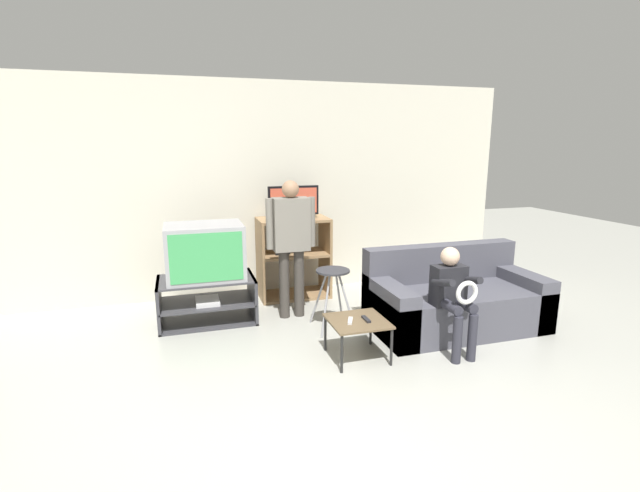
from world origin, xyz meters
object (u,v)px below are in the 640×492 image
(tv_stand, at_px, (207,300))
(folding_stool, at_px, (333,281))
(television_flat, at_px, (294,203))
(couch, at_px, (454,301))
(person_standing_adult, at_px, (291,236))
(snack_table, at_px, (358,324))
(media_shelf, at_px, (293,257))
(remote_control_black, at_px, (366,319))
(remote_control_white, at_px, (350,321))
(person_seated_child, at_px, (453,292))
(television_main, at_px, (205,252))

(tv_stand, xyz_separation_m, folding_stool, (1.22, -0.56, 0.27))
(television_flat, bearing_deg, couch, -46.38)
(person_standing_adult, bearing_deg, snack_table, -74.82)
(media_shelf, xyz_separation_m, remote_control_black, (0.20, -1.85, -0.14))
(remote_control_white, xyz_separation_m, person_seated_child, (0.94, -0.11, 0.21))
(remote_control_white, bearing_deg, person_standing_adult, 125.53)
(snack_table, relative_size, remote_control_white, 3.45)
(tv_stand, distance_m, remote_control_white, 1.72)
(tv_stand, height_order, media_shelf, media_shelf)
(snack_table, relative_size, couch, 0.29)
(television_flat, relative_size, folding_stool, 0.98)
(television_flat, relative_size, person_standing_adult, 0.41)
(remote_control_black, relative_size, couch, 0.08)
(remote_control_black, height_order, remote_control_white, same)
(tv_stand, xyz_separation_m, television_flat, (1.08, 0.53, 0.93))
(person_seated_child, bearing_deg, person_standing_adult, 132.53)
(television_flat, distance_m, person_seated_child, 2.24)
(tv_stand, height_order, television_flat, television_flat)
(media_shelf, xyz_separation_m, remote_control_white, (0.05, -1.84, -0.14))
(tv_stand, height_order, person_seated_child, person_seated_child)
(person_seated_child, bearing_deg, couch, 55.05)
(television_main, relative_size, television_flat, 1.29)
(television_main, xyz_separation_m, person_seated_child, (2.07, -1.41, -0.19))
(person_seated_child, bearing_deg, snack_table, 171.68)
(media_shelf, distance_m, folding_stool, 1.12)
(television_main, distance_m, remote_control_black, 1.87)
(remote_control_white, relative_size, couch, 0.08)
(tv_stand, bearing_deg, person_seated_child, -33.98)
(remote_control_white, bearing_deg, tv_stand, 155.44)
(media_shelf, height_order, folding_stool, media_shelf)
(media_shelf, bearing_deg, remote_control_white, -88.31)
(television_flat, xyz_separation_m, person_standing_adult, (-0.19, -0.64, -0.27))
(remote_control_black, height_order, couch, couch)
(tv_stand, xyz_separation_m, media_shelf, (1.08, 0.55, 0.27))
(snack_table, relative_size, remote_control_black, 3.45)
(tv_stand, xyz_separation_m, snack_table, (1.21, -1.27, 0.08))
(television_main, relative_size, remote_control_black, 5.47)
(tv_stand, bearing_deg, media_shelf, 27.10)
(tv_stand, relative_size, television_flat, 1.63)
(folding_stool, bearing_deg, television_flat, 96.99)
(folding_stool, bearing_deg, person_standing_adult, 126.07)
(television_flat, distance_m, folding_stool, 1.28)
(remote_control_black, bearing_deg, folding_stool, 95.08)
(television_main, relative_size, couch, 0.45)
(television_flat, bearing_deg, remote_control_white, -88.46)
(couch, bearing_deg, snack_table, -162.39)
(remote_control_black, bearing_deg, snack_table, 161.15)
(remote_control_white, bearing_deg, television_flat, 115.63)
(folding_stool, xyz_separation_m, couch, (1.21, -0.33, -0.22))
(media_shelf, bearing_deg, television_flat, -77.42)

